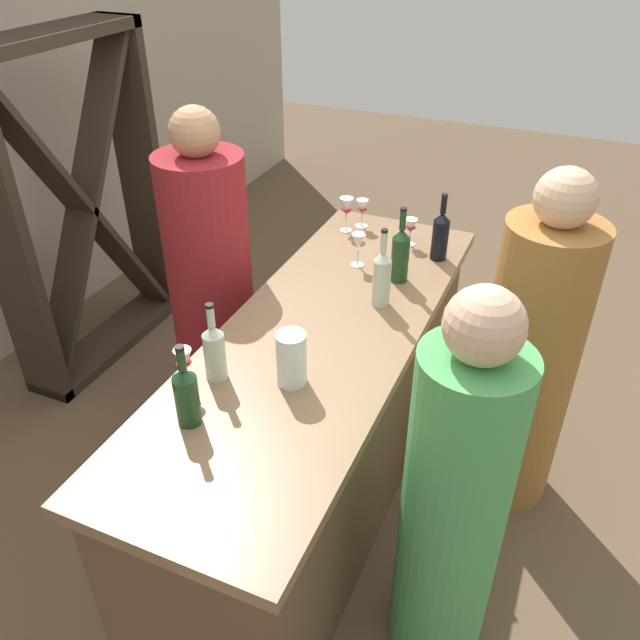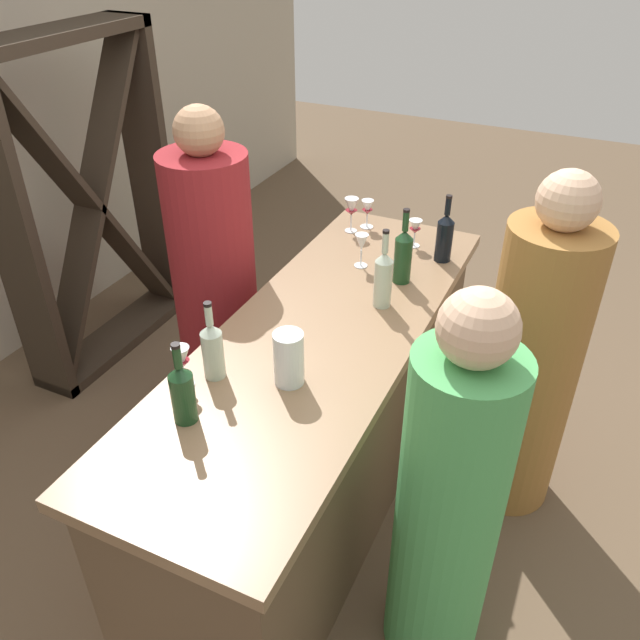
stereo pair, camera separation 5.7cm
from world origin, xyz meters
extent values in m
plane|color=brown|center=(0.00, 0.00, 0.00)|extent=(12.00, 12.00, 0.00)
cube|color=brown|center=(0.00, 0.00, 0.43)|extent=(2.10, 0.65, 0.86)
cube|color=#8C6B4C|center=(0.00, 0.00, 0.89)|extent=(2.18, 0.73, 0.05)
cube|color=#33281E|center=(0.05, 1.65, 0.90)|extent=(0.06, 0.28, 1.80)
cube|color=#33281E|center=(1.09, 1.65, 0.90)|extent=(0.06, 0.28, 1.80)
cube|color=#33281E|center=(0.57, 1.65, 1.77)|extent=(1.10, 0.28, 0.06)
cube|color=#33281E|center=(0.57, 1.65, 0.03)|extent=(1.10, 0.28, 0.06)
cube|color=#33281E|center=(0.57, 1.65, 0.90)|extent=(1.01, 0.20, 1.69)
cube|color=#33281E|center=(0.57, 1.65, 0.90)|extent=(1.01, 0.20, 1.69)
cylinder|color=#193D1E|center=(-0.63, 0.18, 1.00)|extent=(0.08, 0.08, 0.18)
cone|color=#193D1E|center=(-0.63, 0.18, 1.10)|extent=(0.08, 0.08, 0.03)
cylinder|color=#193D1E|center=(-0.63, 0.18, 1.16)|extent=(0.03, 0.03, 0.07)
cylinder|color=black|center=(-0.63, 0.18, 1.20)|extent=(0.03, 0.03, 0.01)
cylinder|color=#B7C6B2|center=(-0.40, 0.22, 1.00)|extent=(0.08, 0.08, 0.18)
cone|color=#B7C6B2|center=(-0.40, 0.22, 1.11)|extent=(0.08, 0.08, 0.03)
cylinder|color=#B7C6B2|center=(-0.40, 0.22, 1.16)|extent=(0.03, 0.03, 0.07)
cylinder|color=black|center=(-0.40, 0.22, 1.20)|extent=(0.03, 0.03, 0.01)
cylinder|color=#B7C6B2|center=(0.28, -0.15, 1.01)|extent=(0.07, 0.07, 0.20)
cone|color=#B7C6B2|center=(0.28, -0.15, 1.13)|extent=(0.07, 0.07, 0.04)
cylinder|color=#B7C6B2|center=(0.28, -0.15, 1.19)|extent=(0.03, 0.03, 0.08)
cylinder|color=black|center=(0.28, -0.15, 1.24)|extent=(0.03, 0.03, 0.01)
cylinder|color=#193D1E|center=(0.50, -0.16, 1.01)|extent=(0.08, 0.08, 0.20)
cone|color=#193D1E|center=(0.50, -0.16, 1.13)|extent=(0.08, 0.08, 0.04)
cylinder|color=#193D1E|center=(0.50, -0.16, 1.19)|extent=(0.03, 0.03, 0.08)
cylinder|color=black|center=(0.50, -0.16, 1.24)|extent=(0.03, 0.03, 0.01)
cylinder|color=black|center=(0.76, -0.26, 1.00)|extent=(0.08, 0.08, 0.19)
cone|color=black|center=(0.76, -0.26, 1.12)|extent=(0.08, 0.08, 0.04)
cylinder|color=black|center=(0.76, -0.26, 1.17)|extent=(0.03, 0.03, 0.08)
cylinder|color=black|center=(0.76, -0.26, 1.22)|extent=(0.03, 0.03, 0.01)
cylinder|color=white|center=(0.84, -0.10, 0.91)|extent=(0.06, 0.06, 0.00)
cylinder|color=white|center=(0.84, -0.10, 0.95)|extent=(0.01, 0.01, 0.06)
cone|color=white|center=(0.84, -0.10, 1.01)|extent=(0.06, 0.06, 0.07)
cone|color=maroon|center=(0.84, -0.10, 0.99)|extent=(0.05, 0.05, 0.02)
cylinder|color=white|center=(0.55, 0.05, 0.91)|extent=(0.06, 0.06, 0.00)
cylinder|color=white|center=(0.55, 0.05, 0.95)|extent=(0.01, 0.01, 0.08)
cone|color=white|center=(0.55, 0.05, 1.03)|extent=(0.06, 0.06, 0.08)
cylinder|color=white|center=(0.94, 0.18, 0.91)|extent=(0.07, 0.07, 0.00)
cylinder|color=white|center=(0.94, 0.18, 0.95)|extent=(0.01, 0.01, 0.07)
cone|color=white|center=(0.94, 0.18, 1.02)|extent=(0.06, 0.06, 0.07)
cone|color=maroon|center=(0.94, 0.18, 0.99)|extent=(0.05, 0.05, 0.02)
cylinder|color=white|center=(0.86, 0.24, 0.91)|extent=(0.06, 0.06, 0.00)
cylinder|color=white|center=(0.86, 0.24, 0.96)|extent=(0.01, 0.01, 0.08)
cone|color=white|center=(0.86, 0.24, 1.04)|extent=(0.07, 0.07, 0.09)
cone|color=maroon|center=(0.86, 0.24, 1.01)|extent=(0.06, 0.06, 0.03)
cylinder|color=white|center=(-0.49, 0.28, 0.91)|extent=(0.07, 0.07, 0.00)
cylinder|color=white|center=(-0.49, 0.28, 0.95)|extent=(0.01, 0.01, 0.07)
cone|color=white|center=(-0.49, 0.28, 1.03)|extent=(0.06, 0.06, 0.08)
cone|color=maroon|center=(-0.49, 0.28, 1.00)|extent=(0.05, 0.05, 0.03)
cylinder|color=silver|center=(-0.32, -0.04, 1.01)|extent=(0.11, 0.11, 0.20)
cylinder|color=#4CA559|center=(-0.44, -0.66, 0.64)|extent=(0.41, 0.41, 1.28)
sphere|color=#D8AD8C|center=(-0.44, -0.66, 1.38)|extent=(0.22, 0.22, 0.22)
cylinder|color=#9E6B33|center=(0.41, -0.76, 0.66)|extent=(0.47, 0.47, 1.33)
sphere|color=#D8AD8C|center=(0.41, -0.76, 1.43)|extent=(0.22, 0.22, 0.22)
cylinder|color=maroon|center=(0.29, 0.68, 0.71)|extent=(0.45, 0.45, 1.42)
sphere|color=tan|center=(0.29, 0.68, 1.52)|extent=(0.21, 0.21, 0.21)
camera|label=1|loc=(-1.88, -0.82, 2.32)|focal=36.12mm
camera|label=2|loc=(-1.85, -0.87, 2.32)|focal=36.12mm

